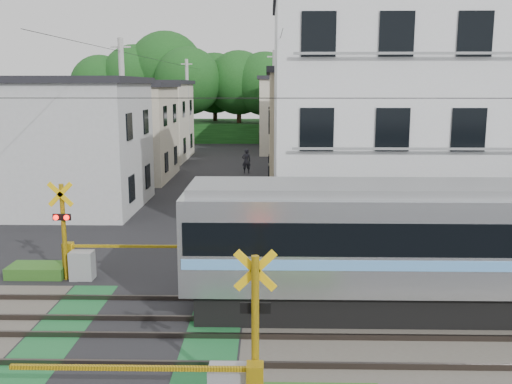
{
  "coord_description": "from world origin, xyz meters",
  "views": [
    {
      "loc": [
        3.21,
        -13.12,
        5.92
      ],
      "look_at": [
        2.83,
        5.0,
        2.51
      ],
      "focal_mm": 40.0,
      "sensor_mm": 36.0,
      "label": 1
    }
  ],
  "objects_px": {
    "crossing_signal_far": "(80,257)",
    "apartment_block": "(403,118)",
    "crossing_signal_near": "(232,378)",
    "pedestrian": "(246,161)"
  },
  "relations": [
    {
      "from": "crossing_signal_far",
      "to": "apartment_block",
      "type": "xyz_separation_m",
      "value": [
        11.09,
        5.84,
        3.94
      ]
    },
    {
      "from": "crossing_signal_far",
      "to": "crossing_signal_near",
      "type": "bearing_deg",
      "value": -54.71
    },
    {
      "from": "crossing_signal_far",
      "to": "pedestrian",
      "type": "bearing_deg",
      "value": 78.66
    },
    {
      "from": "pedestrian",
      "to": "apartment_block",
      "type": "bearing_deg",
      "value": 99.52
    },
    {
      "from": "crossing_signal_far",
      "to": "apartment_block",
      "type": "distance_m",
      "value": 13.14
    },
    {
      "from": "apartment_block",
      "to": "pedestrian",
      "type": "bearing_deg",
      "value": 113.14
    },
    {
      "from": "crossing_signal_near",
      "to": "pedestrian",
      "type": "distance_m",
      "value": 28.95
    },
    {
      "from": "pedestrian",
      "to": "crossing_signal_near",
      "type": "bearing_deg",
      "value": 78.03
    },
    {
      "from": "crossing_signal_near",
      "to": "crossing_signal_far",
      "type": "relative_size",
      "value": 1.0
    },
    {
      "from": "crossing_signal_near",
      "to": "pedestrian",
      "type": "xyz_separation_m",
      "value": [
        -0.84,
        28.94,
        0.13
      ]
    }
  ]
}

